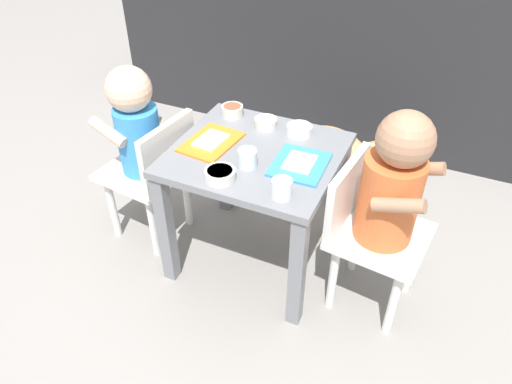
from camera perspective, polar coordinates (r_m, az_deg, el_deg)
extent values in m
plane|color=gray|center=(1.84, 0.00, -7.49)|extent=(7.00, 7.00, 0.00)
cube|color=#232326|center=(2.47, 10.93, 17.38)|extent=(2.34, 0.38, 0.94)
cube|color=slate|center=(1.55, 0.00, 4.41)|extent=(0.53, 0.49, 0.03)
cube|color=slate|center=(1.65, -10.57, -4.36)|extent=(0.04, 0.04, 0.44)
cube|color=slate|center=(1.49, 4.88, -9.45)|extent=(0.04, 0.04, 0.44)
cube|color=slate|center=(1.93, -3.72, 3.38)|extent=(0.04, 0.04, 0.44)
cube|color=slate|center=(1.79, 9.67, -0.17)|extent=(0.04, 0.04, 0.44)
cube|color=silver|center=(1.82, -12.98, 2.49)|extent=(0.31, 0.31, 0.02)
cube|color=silver|center=(1.68, -10.29, 4.51)|extent=(0.06, 0.27, 0.22)
cylinder|color=#388CD8|center=(1.75, -13.58, 5.99)|extent=(0.15, 0.15, 0.24)
sphere|color=beige|center=(1.66, -14.81, 11.66)|extent=(0.15, 0.15, 0.15)
cylinder|color=silver|center=(2.02, -12.64, 1.33)|extent=(0.03, 0.03, 0.28)
cylinder|color=silver|center=(1.91, -16.56, -1.75)|extent=(0.03, 0.03, 0.28)
cylinder|color=silver|center=(1.91, -8.16, -0.51)|extent=(0.03, 0.03, 0.28)
cylinder|color=silver|center=(1.80, -12.06, -3.90)|extent=(0.03, 0.03, 0.28)
cylinder|color=beige|center=(1.80, -13.18, 9.31)|extent=(0.15, 0.06, 0.09)
cylinder|color=beige|center=(1.70, -17.04, 6.78)|extent=(0.15, 0.06, 0.09)
cube|color=silver|center=(1.55, 14.49, -5.08)|extent=(0.31, 0.31, 0.02)
cube|color=silver|center=(1.50, 10.62, -0.10)|extent=(0.05, 0.27, 0.22)
cylinder|color=#D86633|center=(1.45, 15.37, -0.87)|extent=(0.18, 0.18, 0.27)
sphere|color=#A87A5B|center=(1.34, 17.23, 5.95)|extent=(0.16, 0.16, 0.16)
cylinder|color=silver|center=(1.57, 15.87, -12.43)|extent=(0.03, 0.03, 0.28)
cylinder|color=silver|center=(1.71, 17.99, -7.83)|extent=(0.03, 0.03, 0.28)
cylinder|color=silver|center=(1.60, 9.06, -9.88)|extent=(0.03, 0.03, 0.28)
cylinder|color=silver|center=(1.74, 11.75, -5.60)|extent=(0.03, 0.03, 0.28)
cylinder|color=#A87A5B|center=(1.33, 16.47, -1.53)|extent=(0.15, 0.06, 0.09)
cylinder|color=#A87A5B|center=(1.49, 18.77, 2.61)|extent=(0.15, 0.06, 0.09)
ellipsoid|color=tan|center=(2.04, 9.42, 4.98)|extent=(0.35, 0.26, 0.18)
sphere|color=tan|center=(1.94, 13.89, 3.86)|extent=(0.14, 0.14, 0.14)
sphere|color=black|center=(1.92, 15.05, 3.15)|extent=(0.06, 0.06, 0.06)
torus|color=green|center=(1.96, 12.94, 3.99)|extent=(0.07, 0.12, 0.12)
sphere|color=tan|center=(2.10, 6.26, 7.43)|extent=(0.05, 0.05, 0.05)
cylinder|color=tan|center=(2.05, 10.13, 0.08)|extent=(0.04, 0.04, 0.14)
cylinder|color=tan|center=(2.12, 11.64, 1.15)|extent=(0.04, 0.04, 0.14)
cylinder|color=tan|center=(2.14, 6.42, 2.14)|extent=(0.04, 0.04, 0.14)
cylinder|color=tan|center=(2.20, 7.98, 3.12)|extent=(0.04, 0.04, 0.14)
cube|color=orange|center=(1.59, -5.31, 5.88)|extent=(0.16, 0.22, 0.01)
cube|color=white|center=(1.59, -5.33, 6.12)|extent=(0.09, 0.12, 0.01)
cube|color=#388CD8|center=(1.48, 5.18, 3.27)|extent=(0.16, 0.19, 0.01)
cube|color=white|center=(1.48, 5.20, 3.53)|extent=(0.09, 0.11, 0.01)
cylinder|color=white|center=(1.46, -1.02, 4.00)|extent=(0.06, 0.06, 0.06)
cylinder|color=silver|center=(1.47, -1.02, 3.47)|extent=(0.05, 0.05, 0.02)
cylinder|color=white|center=(1.34, 3.07, 0.41)|extent=(0.06, 0.06, 0.06)
cylinder|color=silver|center=(1.35, 3.06, 0.06)|extent=(0.05, 0.05, 0.04)
cylinder|color=silver|center=(1.67, 1.17, 8.15)|extent=(0.08, 0.08, 0.03)
cylinder|color=#D84C33|center=(1.66, 1.17, 8.55)|extent=(0.06, 0.06, 0.01)
cylinder|color=silver|center=(1.42, -4.27, 2.04)|extent=(0.09, 0.09, 0.03)
cylinder|color=#4C8C33|center=(1.41, -4.29, 2.48)|extent=(0.08, 0.08, 0.01)
cylinder|color=silver|center=(1.74, -2.81, 9.55)|extent=(0.08, 0.08, 0.04)
cylinder|color=#D84C33|center=(1.73, -2.82, 10.01)|extent=(0.06, 0.06, 0.01)
cylinder|color=white|center=(1.63, 5.13, 7.29)|extent=(0.08, 0.08, 0.03)
cylinder|color=gold|center=(1.62, 5.16, 7.70)|extent=(0.07, 0.07, 0.01)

